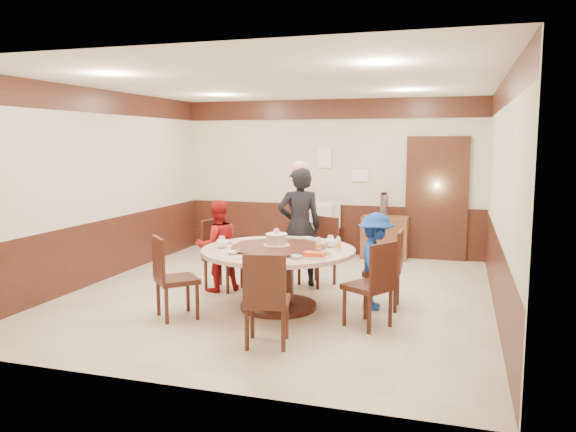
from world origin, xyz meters
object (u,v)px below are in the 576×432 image
(thermos, at_px, (384,205))
(side_cabinet, at_px, (385,237))
(person_blue, at_px, (376,261))
(television, at_px, (318,215))
(banquet_table, at_px, (278,266))
(birthday_cake, at_px, (277,239))
(shrimp_platter, at_px, (315,255))
(tv_stand, at_px, (317,241))
(person_standing, at_px, (299,227))
(person_red, at_px, (218,246))

(thermos, bearing_deg, side_cabinet, 0.00)
(person_blue, relative_size, television, 1.45)
(banquet_table, bearing_deg, birthday_cake, 130.67)
(shrimp_platter, xyz_separation_m, thermos, (0.27, 3.79, 0.16))
(banquet_table, relative_size, tv_stand, 2.21)
(banquet_table, xyz_separation_m, birthday_cake, (-0.04, 0.04, 0.32))
(tv_stand, bearing_deg, television, 0.00)
(birthday_cake, xyz_separation_m, shrimp_platter, (0.60, -0.44, -0.08))
(thermos, bearing_deg, television, -178.55)
(television, xyz_separation_m, thermos, (1.19, 0.03, 0.20))
(person_standing, bearing_deg, side_cabinet, -135.48)
(person_blue, bearing_deg, side_cabinet, 0.72)
(person_red, distance_m, birthday_cake, 1.16)
(person_standing, relative_size, thermos, 4.46)
(banquet_table, height_order, shrimp_platter, shrimp_platter)
(person_standing, relative_size, side_cabinet, 2.12)
(person_blue, height_order, thermos, person_blue)
(person_standing, xyz_separation_m, side_cabinet, (0.92, 2.25, -0.47))
(tv_stand, height_order, side_cabinet, side_cabinet)
(tv_stand, bearing_deg, shrimp_platter, -76.36)
(side_cabinet, height_order, thermos, thermos)
(person_red, relative_size, birthday_cake, 3.85)
(person_blue, bearing_deg, tv_stand, 21.72)
(birthday_cake, height_order, thermos, thermos)
(birthday_cake, height_order, television, birthday_cake)
(person_standing, xyz_separation_m, shrimp_platter, (0.62, -1.55, -0.07))
(banquet_table, distance_m, person_blue, 1.19)
(side_cabinet, xyz_separation_m, thermos, (-0.02, 0.00, 0.56))
(banquet_table, relative_size, person_red, 1.50)
(person_red, distance_m, television, 2.91)
(person_standing, distance_m, thermos, 2.42)
(person_red, xyz_separation_m, birthday_cake, (1.02, -0.50, 0.23))
(person_blue, xyz_separation_m, side_cabinet, (-0.28, 3.06, -0.22))
(person_standing, relative_size, tv_stand, 1.99)
(person_standing, relative_size, person_blue, 1.42)
(banquet_table, distance_m, side_cabinet, 3.51)
(tv_stand, relative_size, side_cabinet, 1.06)
(banquet_table, bearing_deg, tv_stand, 95.98)
(banquet_table, xyz_separation_m, person_standing, (-0.06, 1.15, 0.31))
(person_standing, height_order, television, person_standing)
(person_red, distance_m, thermos, 3.44)
(television, bearing_deg, person_red, 65.57)
(shrimp_platter, distance_m, thermos, 3.81)
(banquet_table, height_order, person_blue, person_blue)
(person_blue, xyz_separation_m, shrimp_platter, (-0.58, -0.74, 0.18))
(tv_stand, bearing_deg, banquet_table, -84.02)
(person_standing, distance_m, birthday_cake, 1.11)
(banquet_table, bearing_deg, side_cabinet, 75.81)
(birthday_cake, bearing_deg, thermos, 75.42)
(tv_stand, bearing_deg, person_red, -104.00)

